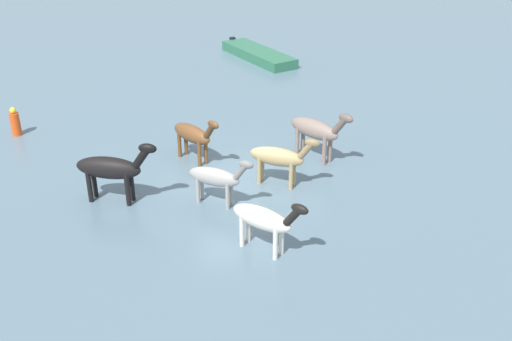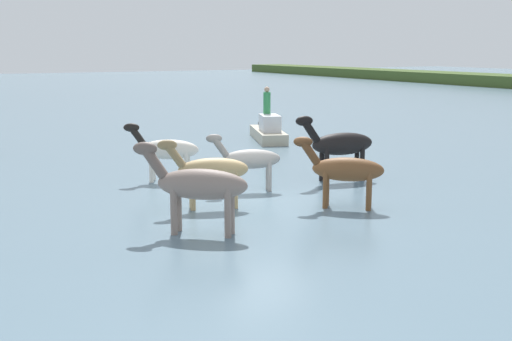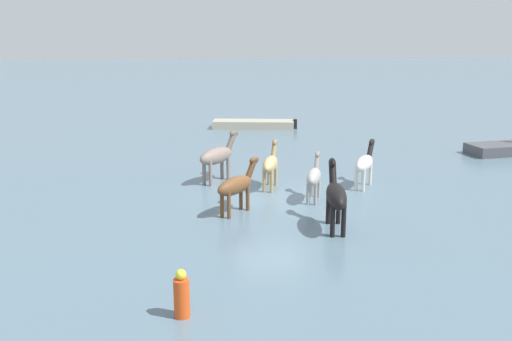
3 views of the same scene
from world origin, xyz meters
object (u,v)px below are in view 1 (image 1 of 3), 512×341
Objects in this scene: horse_lead at (279,157)px; boat_skiff_near at (258,56)px; horse_rear_stallion at (193,135)px; buoy_channel_marker at (15,123)px; horse_chestnut_trailing at (264,219)px; horse_dun_straggler at (316,130)px; horse_gray_outer at (111,168)px; horse_mid_herd at (216,178)px.

horse_lead is 14.64m from boat_skiff_near.
horse_rear_stallion is 7.49m from buoy_channel_marker.
horse_rear_stallion is at bearing -103.54° from buoy_channel_marker.
horse_rear_stallion is 0.39× the size of boat_skiff_near.
horse_dun_straggler is at bearing 107.00° from horse_chestnut_trailing.
horse_rear_stallion reaches higher than boat_skiff_near.
buoy_channel_marker is (7.12, 10.07, -0.48)m from horse_chestnut_trailing.
horse_rear_stallion is 3.62m from horse_gray_outer.
horse_chestnut_trailing is 0.41× the size of boat_skiff_near.
buoy_channel_marker is at bearing 169.74° from horse_mid_herd.
horse_chestnut_trailing is (-5.37, -2.80, -0.01)m from horse_rear_stallion.
horse_lead is 1.09× the size of horse_mid_herd.
horse_dun_straggler is 1.05× the size of horse_chestnut_trailing.
horse_dun_straggler reaches higher than horse_mid_herd.
horse_lead is at bearing -81.07° from horse_dun_straggler.
horse_mid_herd is at bearing -125.74° from horse_lead.
horse_gray_outer is (-3.50, 6.23, 0.02)m from horse_dun_straggler.
horse_dun_straggler reaches higher than horse_lead.
horse_gray_outer is 2.33× the size of buoy_channel_marker.
horse_rear_stallion is at bearing 169.51° from horse_lead.
horse_rear_stallion is at bearing 63.54° from horse_gray_outer.
boat_skiff_near is 4.57× the size of buoy_channel_marker.
horse_rear_stallion is at bearing -134.28° from horse_dun_straggler.
horse_gray_outer is (-1.44, 5.02, 0.14)m from horse_lead.
buoy_channel_marker is (3.34, 10.31, -0.48)m from horse_lead.
horse_rear_stallion is 1.76× the size of buoy_channel_marker.
horse_gray_outer is at bearing -48.50° from boat_skiff_near.
horse_lead is at bearing 13.09° from horse_rear_stallion.
horse_lead reaches higher than buoy_channel_marker.
horse_gray_outer is 0.51× the size of boat_skiff_near.
horse_dun_straggler is 12.82m from boat_skiff_near.
horse_dun_straggler is at bearing -23.58° from boat_skiff_near.
horse_chestnut_trailing reaches higher than boat_skiff_near.
horse_rear_stallion reaches higher than horse_chestnut_trailing.
horse_lead is 3.79m from horse_chestnut_trailing.
buoy_channel_marker is (1.27, 11.52, -0.61)m from horse_dun_straggler.
horse_lead is 3.43m from horse_rear_stallion.
horse_lead reaches higher than horse_mid_herd.
horse_rear_stallion is 6.06m from horse_chestnut_trailing.
horse_mid_herd is (-1.39, 1.84, -0.07)m from horse_lead.
buoy_channel_marker is (4.78, 5.29, -0.62)m from horse_gray_outer.
horse_gray_outer is 7.15m from buoy_channel_marker.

